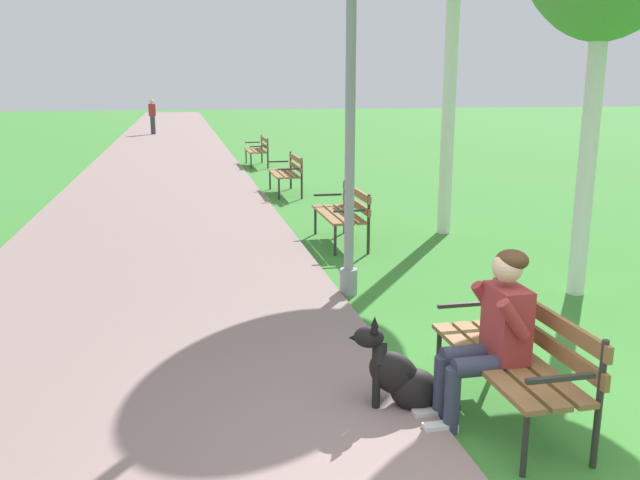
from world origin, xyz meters
TOP-DOWN VIEW (x-y plane):
  - paved_path at (-2.34, 24.00)m, footprint 4.31×60.00m
  - park_bench_near at (0.36, 0.74)m, footprint 0.55×1.50m
  - park_bench_mid at (0.46, 6.18)m, footprint 0.55×1.50m
  - park_bench_far at (0.37, 10.89)m, footprint 0.55×1.50m
  - park_bench_furthest at (0.35, 16.06)m, footprint 0.55×1.50m
  - person_seated_on_near_bench at (0.15, 0.74)m, footprint 0.74×0.49m
  - dog_black at (-0.40, 1.02)m, footprint 0.81×0.41m
  - lamp_post_near at (-0.09, 3.76)m, footprint 0.24×0.24m
  - pedestrian_distant at (-3.07, 29.03)m, footprint 0.32×0.22m

SIDE VIEW (x-z plane):
  - paved_path at x=-2.34m, z-range 0.00..0.04m
  - dog_black at x=-0.40m, z-range -0.09..0.61m
  - park_bench_near at x=0.36m, z-range 0.09..0.94m
  - park_bench_mid at x=0.46m, z-range 0.09..0.94m
  - park_bench_far at x=0.37m, z-range 0.09..0.94m
  - park_bench_furthest at x=0.35m, z-range 0.09..0.94m
  - person_seated_on_near_bench at x=0.15m, z-range 0.06..1.31m
  - pedestrian_distant at x=-3.07m, z-range 0.02..1.67m
  - lamp_post_near at x=-0.09m, z-range 0.08..4.69m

